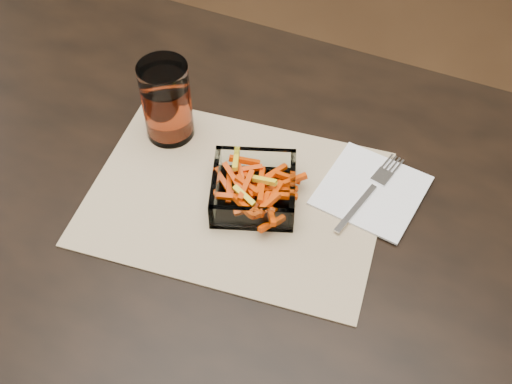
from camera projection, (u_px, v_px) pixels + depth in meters
dining_table at (220, 239)px, 1.06m from camera, size 1.60×0.90×0.75m
placemat at (236, 198)px, 1.00m from camera, size 0.49×0.38×0.00m
glass_bowl at (254, 190)px, 0.98m from camera, size 0.16×0.16×0.05m
tumbler at (167, 104)px, 1.04m from camera, size 0.08×0.08×0.14m
napkin at (371, 190)px, 1.01m from camera, size 0.17×0.17×0.00m
fork at (371, 190)px, 1.00m from camera, size 0.06×0.19×0.00m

